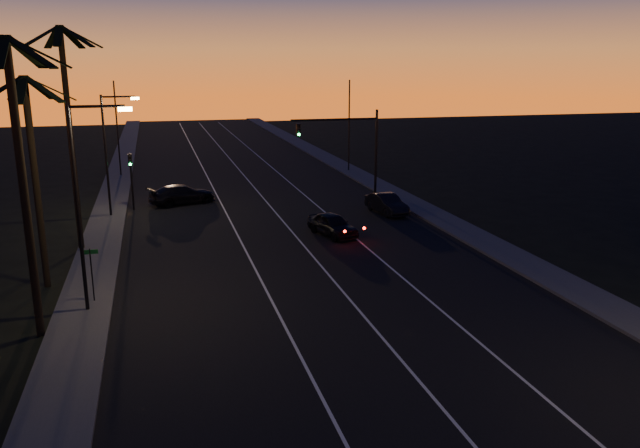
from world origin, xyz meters
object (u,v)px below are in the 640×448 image
object	(u,v)px
signal_mast	(348,138)
lead_car	(333,225)
cross_car	(182,194)
right_car	(387,204)

from	to	relation	value
signal_mast	lead_car	bearing A→B (deg)	-112.13
lead_car	cross_car	bearing A→B (deg)	126.40
lead_car	cross_car	xyz separation A→B (m)	(-8.68, 11.77, 0.04)
lead_car	right_car	xyz separation A→B (m)	(5.43, 4.73, 0.00)
lead_car	signal_mast	bearing A→B (deg)	67.87
signal_mast	lead_car	distance (m)	12.23
signal_mast	right_car	distance (m)	7.29
signal_mast	cross_car	xyz separation A→B (m)	(-13.02, 1.09, -4.03)
lead_car	cross_car	distance (m)	14.63
signal_mast	cross_car	world-z (taller)	signal_mast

